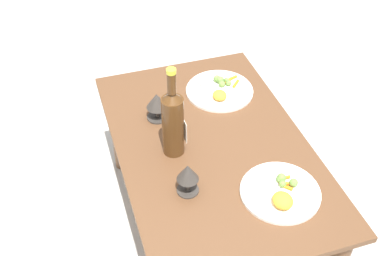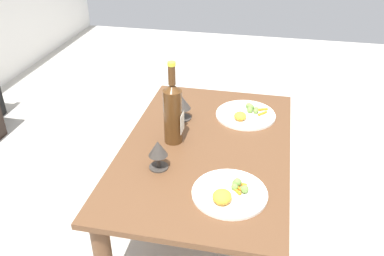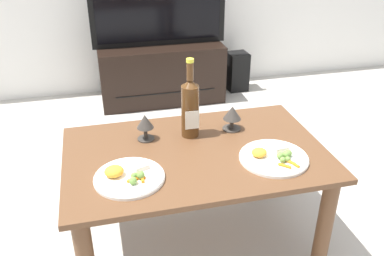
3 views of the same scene
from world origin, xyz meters
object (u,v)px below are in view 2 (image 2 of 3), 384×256
(dining_table, at_px, (206,163))
(goblet_right, at_px, (182,104))
(dinner_plate_left, at_px, (229,192))
(wine_bottle, at_px, (173,111))
(dinner_plate_right, at_px, (245,114))
(goblet_left, at_px, (158,150))

(dining_table, bearing_deg, goblet_right, 36.03)
(dining_table, height_order, dinner_plate_left, dinner_plate_left)
(goblet_right, height_order, dinner_plate_left, goblet_right)
(goblet_right, bearing_deg, dinner_plate_left, -150.40)
(wine_bottle, height_order, goblet_right, wine_bottle)
(goblet_right, distance_m, dinner_plate_right, 0.32)
(goblet_right, xyz_separation_m, dinner_plate_right, (0.09, -0.30, -0.07))
(dining_table, bearing_deg, wine_bottle, 85.75)
(wine_bottle, distance_m, goblet_left, 0.22)
(wine_bottle, distance_m, goblet_right, 0.22)
(dining_table, distance_m, wine_bottle, 0.29)
(goblet_left, relative_size, goblet_right, 1.04)
(dining_table, xyz_separation_m, dinner_plate_right, (0.31, -0.14, 0.11))
(wine_bottle, xyz_separation_m, dinner_plate_left, (-0.32, -0.29, -0.14))
(dining_table, xyz_separation_m, goblet_right, (0.22, 0.16, 0.17))
(goblet_right, relative_size, dinner_plate_right, 0.41)
(wine_bottle, height_order, goblet_left, wine_bottle)
(wine_bottle, xyz_separation_m, goblet_left, (-0.21, 0.01, -0.07))
(goblet_left, bearing_deg, dining_table, -39.00)
(dining_table, distance_m, goblet_right, 0.32)
(dining_table, relative_size, goblet_right, 9.43)
(wine_bottle, bearing_deg, dinner_plate_left, -137.78)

